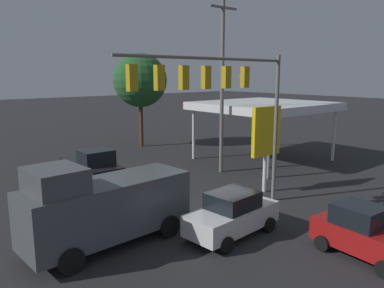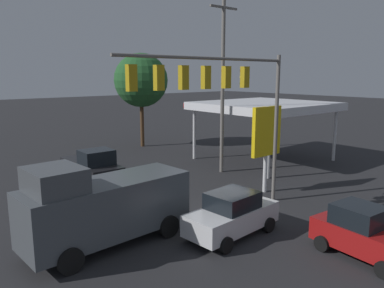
% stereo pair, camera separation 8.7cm
% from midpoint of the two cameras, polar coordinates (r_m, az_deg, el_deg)
% --- Properties ---
extents(ground_plane, '(200.00, 200.00, 0.00)m').
position_cam_midpoint_polar(ground_plane, '(18.47, 3.91, -11.21)').
color(ground_plane, '#262628').
extents(traffic_signal_assembly, '(9.63, 0.43, 7.83)m').
position_cam_midpoint_polar(traffic_signal_assembly, '(17.16, 4.12, 8.24)').
color(traffic_signal_assembly, slate).
rests_on(traffic_signal_assembly, ground).
extents(utility_pole, '(2.40, 0.26, 11.79)m').
position_cam_midpoint_polar(utility_pole, '(25.97, 4.52, 9.09)').
color(utility_pole, slate).
rests_on(utility_pole, ground).
extents(gas_station_canopy, '(9.39, 8.92, 4.67)m').
position_cam_midpoint_polar(gas_station_canopy, '(30.42, 10.81, 5.63)').
color(gas_station_canopy, silver).
rests_on(gas_station_canopy, ground).
extents(price_sign, '(2.25, 0.27, 5.05)m').
position_cam_midpoint_polar(price_sign, '(21.96, 11.12, 1.49)').
color(price_sign, silver).
rests_on(price_sign, ground).
extents(delivery_truck, '(6.93, 2.89, 3.58)m').
position_cam_midpoint_polar(delivery_truck, '(15.51, -13.38, -9.13)').
color(delivery_truck, '#474C51').
rests_on(delivery_truck, ground).
extents(pickup_parked, '(2.33, 5.23, 2.40)m').
position_cam_midpoint_polar(pickup_parked, '(23.99, -15.14, -3.64)').
color(pickup_parked, black).
rests_on(pickup_parked, ground).
extents(hatchback_crossing, '(2.20, 3.92, 1.97)m').
position_cam_midpoint_polar(hatchback_crossing, '(15.91, 24.57, -12.20)').
color(hatchback_crossing, maroon).
rests_on(hatchback_crossing, ground).
extents(sedan_waiting, '(4.53, 2.32, 1.93)m').
position_cam_midpoint_polar(sedan_waiting, '(16.39, 6.03, -10.58)').
color(sedan_waiting, silver).
rests_on(sedan_waiting, ground).
extents(street_tree, '(5.03, 5.03, 8.82)m').
position_cam_midpoint_polar(street_tree, '(35.85, -7.97, 9.58)').
color(street_tree, '#4C331E').
rests_on(street_tree, ground).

